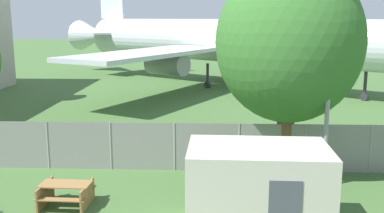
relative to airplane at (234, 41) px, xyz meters
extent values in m
cylinder|color=gray|center=(-8.52, -22.47, -2.98)|extent=(0.07, 0.07, 1.93)
cylinder|color=gray|center=(-5.97, -22.47, -2.98)|extent=(0.07, 0.07, 1.93)
cylinder|color=gray|center=(-3.42, -22.47, -2.98)|extent=(0.07, 0.07, 1.93)
cylinder|color=gray|center=(-0.88, -22.47, -2.98)|extent=(0.07, 0.07, 1.93)
cylinder|color=gray|center=(1.67, -22.47, -2.98)|extent=(0.07, 0.07, 1.93)
cylinder|color=gray|center=(4.21, -22.47, -2.98)|extent=(0.07, 0.07, 1.93)
cube|color=gray|center=(-3.42, -22.47, -2.98)|extent=(56.00, 0.01, 1.93)
cylinder|color=silver|center=(0.37, -0.26, 0.05)|extent=(29.53, 22.47, 3.74)
cone|color=silver|center=(-15.22, 10.80, 0.05)|extent=(5.75, 5.44, 3.36)
cube|color=silver|center=(4.45, 8.39, -0.51)|extent=(13.78, 14.20, 0.30)
cylinder|color=#939399|center=(2.87, 6.74, -1.50)|extent=(3.71, 3.32, 1.68)
cube|color=silver|center=(-6.45, -6.97, -0.51)|extent=(11.11, 15.57, 0.30)
cylinder|color=#939399|center=(-5.41, -4.93, -1.50)|extent=(3.71, 3.32, 1.68)
cube|color=silver|center=(-12.40, 8.80, 0.42)|extent=(7.19, 8.43, 0.20)
cylinder|color=#2D2D33|center=(9.26, -6.57, -2.88)|extent=(0.24, 0.24, 2.13)
cylinder|color=#2D2D33|center=(9.26, -6.57, -3.67)|extent=(0.63, 0.57, 0.56)
cylinder|color=#2D2D33|center=(0.30, 2.54, -2.88)|extent=(0.24, 0.24, 2.13)
cylinder|color=#2D2D33|center=(0.30, 2.54, -3.67)|extent=(0.63, 0.57, 0.56)
cylinder|color=#2D2D33|center=(-2.29, -1.12, -2.88)|extent=(0.24, 0.24, 2.13)
cylinder|color=#2D2D33|center=(-2.29, -1.12, -3.67)|extent=(0.63, 0.57, 0.56)
cube|color=beige|center=(-0.66, -27.49, -2.72)|extent=(3.99, 2.52, 2.46)
cube|color=olive|center=(-6.65, -26.08, -3.21)|extent=(1.62, 0.81, 0.04)
cube|color=olive|center=(-6.63, -25.52, -3.51)|extent=(1.60, 0.33, 0.04)
cube|color=olive|center=(-6.67, -26.64, -3.51)|extent=(1.60, 0.33, 0.04)
cube|color=olive|center=(-5.95, -26.10, -3.58)|extent=(0.11, 1.40, 0.74)
cube|color=olive|center=(-7.35, -26.05, -3.58)|extent=(0.11, 1.40, 0.74)
cylinder|color=brown|center=(0.94, -22.21, -2.60)|extent=(0.67, 0.67, 2.69)
ellipsoid|color=#38702D|center=(0.94, -22.21, 1.12)|extent=(5.59, 5.59, 6.15)
cylinder|color=#99999E|center=(2.05, -24.04, -0.14)|extent=(0.16, 0.16, 7.62)
camera|label=1|loc=(-2.01, -39.53, 2.04)|focal=42.00mm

